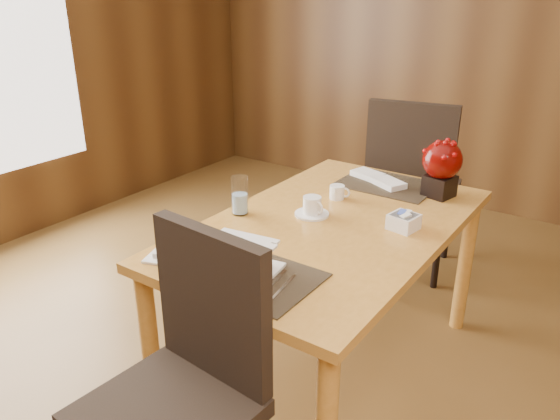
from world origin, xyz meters
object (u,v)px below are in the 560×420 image
Objects in this scene: berry_decor at (442,165)px; bread_plate at (168,256)px; far_chair at (411,179)px; water_glass at (240,195)px; coffee_cup at (312,207)px; creamer_jug at (337,192)px; sugar_caddy at (404,222)px; soup_setting at (234,262)px; dining_table at (331,243)px; near_chair at (186,373)px.

berry_decor is 1.31m from bread_plate.
water_glass is at bearing 65.40° from far_chair.
berry_decor is (0.63, 0.69, 0.07)m from water_glass.
water_glass reaches higher than coffee_cup.
berry_decor is 1.88× the size of bread_plate.
creamer_jug is 0.84× the size of sugar_caddy.
water_glass is at bearing -158.60° from sugar_caddy.
soup_setting reaches higher than sugar_caddy.
dining_table is 10.60× the size of bread_plate.
coffee_cup is 0.39m from sugar_caddy.
berry_decor is at bearing 66.68° from soup_setting.
far_chair is (-0.03, 1.65, -0.19)m from soup_setting.
water_glass is at bearing -158.65° from dining_table.
creamer_jug is 1.15m from near_chair.
coffee_cup reaches higher than creamer_jug.
creamer_jug is (-0.01, 0.23, -0.00)m from coffee_cup.
berry_decor is at bearing 64.60° from dining_table.
berry_decor is at bearing 111.38° from far_chair.
bread_plate is at bearing 178.38° from soup_setting.
bread_plate is (-0.60, -0.72, -0.03)m from sugar_caddy.
soup_setting is 0.83m from creamer_jug.
near_chair is at bearing -89.93° from dining_table.
bread_plate is (-0.59, -1.16, -0.15)m from berry_decor.
coffee_cup is 1.41× the size of sugar_caddy.
berry_decor is 0.26× the size of near_chair.
creamer_jug is 0.88m from bread_plate.
near_chair is (0.33, -0.27, -0.19)m from bread_plate.
dining_table is 17.01× the size of creamer_jug.
coffee_cup is at bearing -166.67° from sugar_caddy.
dining_table is 0.70m from bread_plate.
berry_decor reaches higher than creamer_jug.
water_glass reaches higher than sugar_caddy.
far_chair is at bearing 93.99° from dining_table.
creamer_jug is 0.84m from far_chair.
sugar_caddy is at bearing 98.71° from far_chair.
far_chair reaches higher than coffee_cup.
coffee_cup is 1.07m from far_chair.
soup_setting is at bearing -84.46° from coffee_cup.
berry_decor reaches higher than bread_plate.
near_chair is at bearing -63.28° from water_glass.
soup_setting is 1.78× the size of water_glass.
coffee_cup is at bearing -124.69° from berry_decor.
berry_decor reaches higher than sugar_caddy.
near_chair is at bearing -39.19° from bread_plate.
soup_setting is 0.76m from sugar_caddy.
water_glass is at bearing 118.47° from soup_setting.
dining_table is at bearing 94.60° from near_chair.
soup_setting reaches higher than creamer_jug.
far_chair is (-0.07, 1.07, -0.04)m from dining_table.
far_chair is at bearing 88.26° from coffee_cup.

